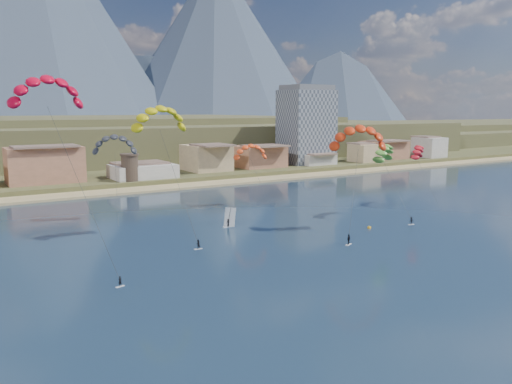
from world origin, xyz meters
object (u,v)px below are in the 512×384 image
Objects in this scene: watchtower at (130,167)px; kitesurfer_green at (384,151)px; windsurfer at (229,221)px; buoy at (369,228)px; apartment_tower at (306,125)px; kitesurfer_yellow at (160,115)px; kitesurfer_orange at (359,134)px; kitesurfer_red at (46,87)px.

watchtower is 81.84m from kitesurfer_green.
windsurfer reaches higher than buoy.
kitesurfer_yellow is at bearing -140.28° from apartment_tower.
buoy is (23.69, -16.62, -1.14)m from windsurfer.
kitesurfer_orange is (20.04, -80.54, 13.00)m from watchtower.
apartment_tower is 1.76× the size of kitesurfer_green.
apartment_tower reaches higher than kitesurfer_orange.
watchtower is 0.32× the size of kitesurfer_yellow.
watchtower is 0.28× the size of kitesurfer_red.
windsurfer is 5.08× the size of buoy.
apartment_tower is at bearing 9.93° from watchtower.
windsurfer is at bearing -135.70° from apartment_tower.
buoy is at bearing -1.95° from kitesurfer_red.
kitesurfer_yellow reaches higher than kitesurfer_orange.
kitesurfer_yellow reaches higher than watchtower.
kitesurfer_red reaches higher than kitesurfer_orange.
watchtower reaches higher than buoy.
kitesurfer_green is (71.95, 5.64, -12.23)m from kitesurfer_red.
kitesurfer_red reaches higher than buoy.
kitesurfer_yellow is 26.41m from windsurfer.
kitesurfer_orange is at bearing -122.38° from apartment_tower.
apartment_tower is at bearing 44.30° from windsurfer.
windsurfer is (36.96, 14.55, -25.99)m from kitesurfer_red.
kitesurfer_green is at bearing -65.28° from watchtower.
kitesurfer_green is at bearing -9.53° from kitesurfer_yellow.
kitesurfer_red is 1.28× the size of kitesurfer_orange.
kitesurfer_red is 47.47m from windsurfer.
watchtower reaches higher than windsurfer.
kitesurfer_green is (49.80, -8.36, -8.11)m from kitesurfer_yellow.
kitesurfer_red is at bearing -158.51° from windsurfer.
kitesurfer_orange is (-59.96, -94.54, 1.55)m from apartment_tower.
apartment_tower reaches higher than watchtower.
apartment_tower is 82.02m from watchtower.
watchtower is at bearing 103.97° from kitesurfer_orange.
watchtower is 0.47× the size of kitesurfer_green.
buoy is at bearing -145.71° from kitesurfer_green.
buoy is at bearing -74.44° from watchtower.
kitesurfer_orange is 31.78m from windsurfer.
apartment_tower is 7.98× the size of windsurfer.
watchtower is 10.89× the size of buoy.
apartment_tower is 99.25m from kitesurfer_green.
buoy is (22.73, -81.62, -6.23)m from watchtower.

